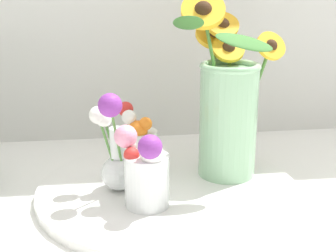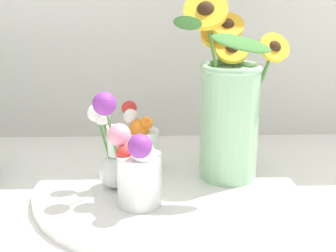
# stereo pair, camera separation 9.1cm
# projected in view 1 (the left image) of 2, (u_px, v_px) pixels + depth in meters

# --- Properties ---
(ground_plane) EXTENTS (6.00, 6.00, 0.00)m
(ground_plane) POSITION_uv_depth(u_px,v_px,m) (162.00, 208.00, 0.89)
(ground_plane) COLOR white
(serving_tray) EXTENTS (0.53, 0.53, 0.02)m
(serving_tray) POSITION_uv_depth(u_px,v_px,m) (168.00, 189.00, 0.95)
(serving_tray) COLOR white
(serving_tray) RESTS_ON ground_plane
(mason_jar_sunflowers) EXTENTS (0.25, 0.27, 0.41)m
(mason_jar_sunflowers) POSITION_uv_depth(u_px,v_px,m) (226.00, 104.00, 0.97)
(mason_jar_sunflowers) COLOR #99CC9E
(mason_jar_sunflowers) RESTS_ON serving_tray
(vase_small_center) EXTENTS (0.10, 0.10, 0.15)m
(vase_small_center) POSITION_uv_depth(u_px,v_px,m) (145.00, 171.00, 0.84)
(vase_small_center) COLOR white
(vase_small_center) RESTS_ON serving_tray
(vase_bulb_right) EXTENTS (0.09, 0.10, 0.21)m
(vase_bulb_right) POSITION_uv_depth(u_px,v_px,m) (115.00, 153.00, 0.90)
(vase_bulb_right) COLOR white
(vase_bulb_right) RESTS_ON serving_tray
(vase_small_back) EXTENTS (0.08, 0.09, 0.15)m
(vase_small_back) POSITION_uv_depth(u_px,v_px,m) (138.00, 145.00, 1.00)
(vase_small_back) COLOR white
(vase_small_back) RESTS_ON serving_tray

